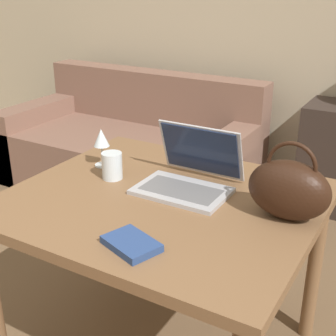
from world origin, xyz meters
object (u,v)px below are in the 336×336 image
at_px(couch, 131,150).
at_px(handbag, 289,189).
at_px(drinking_glass, 112,166).
at_px(laptop, 191,171).
at_px(wine_glass, 101,140).

xyz_separation_m(couch, handbag, (1.55, -1.31, 0.57)).
bearing_deg(handbag, drinking_glass, -177.85).
distance_m(couch, laptop, 1.78).
height_order(laptop, drinking_glass, laptop).
distance_m(laptop, drinking_glass, 0.32).
bearing_deg(couch, wine_glass, -59.82).
relative_size(laptop, wine_glass, 2.09).
xyz_separation_m(couch, drinking_glass, (0.84, -1.34, 0.52)).
distance_m(couch, drinking_glass, 1.66).
height_order(drinking_glass, handbag, handbag).
height_order(couch, laptop, laptop).
height_order(laptop, wine_glass, laptop).
relative_size(laptop, drinking_glass, 3.18).
bearing_deg(drinking_glass, wine_glass, 143.28).
bearing_deg(couch, handbag, -40.31).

